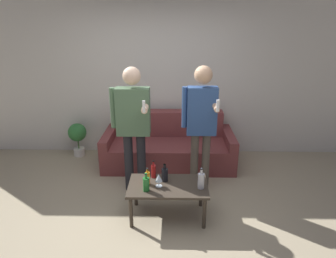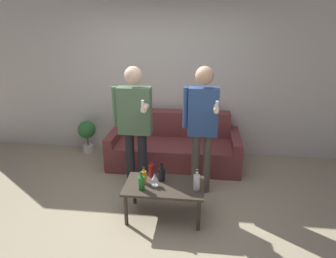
% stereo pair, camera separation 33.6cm
% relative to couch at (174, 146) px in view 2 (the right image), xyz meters
% --- Properties ---
extents(ground_plane, '(16.00, 16.00, 0.00)m').
position_rel_couch_xyz_m(ground_plane, '(-0.21, -1.53, -0.29)').
color(ground_plane, tan).
extents(wall_back, '(8.00, 0.06, 2.70)m').
position_rel_couch_xyz_m(wall_back, '(-0.21, 0.49, 1.06)').
color(wall_back, silver).
rests_on(wall_back, ground_plane).
extents(couch, '(2.08, 0.92, 0.81)m').
position_rel_couch_xyz_m(couch, '(0.00, 0.00, 0.00)').
color(couch, brown).
rests_on(couch, ground_plane).
extents(coffee_table, '(0.93, 0.54, 0.43)m').
position_rel_couch_xyz_m(coffee_table, '(0.02, -1.48, 0.09)').
color(coffee_table, '#3D3328').
rests_on(coffee_table, ground_plane).
extents(bottle_orange, '(0.08, 0.08, 0.22)m').
position_rel_couch_xyz_m(bottle_orange, '(-0.02, -1.38, 0.22)').
color(bottle_orange, black).
rests_on(bottle_orange, coffee_table).
extents(bottle_green, '(0.08, 0.08, 0.25)m').
position_rel_couch_xyz_m(bottle_green, '(0.40, -1.54, 0.24)').
color(bottle_green, silver).
rests_on(bottle_green, coffee_table).
extents(bottle_dark, '(0.07, 0.07, 0.22)m').
position_rel_couch_xyz_m(bottle_dark, '(-0.22, -1.61, 0.22)').
color(bottle_dark, '#23752D').
rests_on(bottle_dark, coffee_table).
extents(bottle_yellow, '(0.06, 0.06, 0.21)m').
position_rel_couch_xyz_m(bottle_yellow, '(-0.22, -1.46, 0.22)').
color(bottle_yellow, orange).
rests_on(bottle_yellow, coffee_table).
extents(bottle_red, '(0.06, 0.06, 0.22)m').
position_rel_couch_xyz_m(bottle_red, '(-0.16, -1.30, 0.22)').
color(bottle_red, '#B21E1E').
rests_on(bottle_red, coffee_table).
extents(wine_glass_near, '(0.08, 0.08, 0.15)m').
position_rel_couch_xyz_m(wine_glass_near, '(-0.09, -1.51, 0.24)').
color(wine_glass_near, silver).
rests_on(wine_glass_near, coffee_table).
extents(person_standing_left, '(0.51, 0.44, 1.71)m').
position_rel_couch_xyz_m(person_standing_left, '(-0.45, -0.87, 0.72)').
color(person_standing_left, '#232328').
rests_on(person_standing_left, ground_plane).
extents(person_standing_right, '(0.45, 0.43, 1.72)m').
position_rel_couch_xyz_m(person_standing_right, '(0.44, -0.86, 0.75)').
color(person_standing_right, brown).
rests_on(person_standing_right, ground_plane).
extents(potted_plant, '(0.31, 0.31, 0.59)m').
position_rel_couch_xyz_m(potted_plant, '(-1.58, 0.23, 0.09)').
color(potted_plant, silver).
rests_on(potted_plant, ground_plane).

